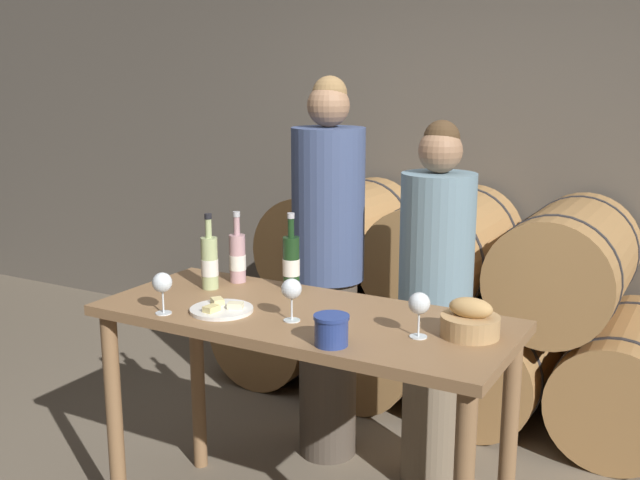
% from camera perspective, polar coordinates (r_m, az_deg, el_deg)
% --- Properties ---
extents(stone_wall_back, '(10.00, 0.12, 3.20)m').
position_cam_1_polar(stone_wall_back, '(4.64, 12.49, 9.78)').
color(stone_wall_back, '#60594F').
rests_on(stone_wall_back, ground_plane).
extents(barrel_stack, '(2.55, 0.98, 1.17)m').
position_cam_1_polar(barrel_stack, '(4.25, 9.43, -4.90)').
color(barrel_stack, '#A87A47').
rests_on(barrel_stack, ground_plane).
extents(tasting_table, '(1.55, 0.65, 0.94)m').
position_cam_1_polar(tasting_table, '(2.82, -1.29, -8.39)').
color(tasting_table, olive).
rests_on(tasting_table, ground_plane).
extents(person_left, '(0.33, 0.33, 1.79)m').
position_cam_1_polar(person_left, '(3.45, 0.62, -2.24)').
color(person_left, '#4C4238').
rests_on(person_left, ground_plane).
extents(person_right, '(0.32, 0.32, 1.62)m').
position_cam_1_polar(person_right, '(3.27, 8.76, -4.93)').
color(person_right, '#756651').
rests_on(person_right, ground_plane).
extents(wine_bottle_red, '(0.07, 0.07, 0.31)m').
position_cam_1_polar(wine_bottle_red, '(3.05, -2.21, -1.68)').
color(wine_bottle_red, '#193819').
rests_on(wine_bottle_red, tasting_table).
extents(wine_bottle_white, '(0.07, 0.07, 0.31)m').
position_cam_1_polar(wine_bottle_white, '(3.08, -8.41, -1.69)').
color(wine_bottle_white, '#ADBC7F').
rests_on(wine_bottle_white, tasting_table).
extents(wine_bottle_rose, '(0.07, 0.07, 0.30)m').
position_cam_1_polar(wine_bottle_rose, '(3.17, -6.31, -1.33)').
color(wine_bottle_rose, '#BC8E93').
rests_on(wine_bottle_rose, tasting_table).
extents(blue_crock, '(0.12, 0.12, 0.10)m').
position_cam_1_polar(blue_crock, '(2.43, 0.87, -6.77)').
color(blue_crock, navy).
rests_on(blue_crock, tasting_table).
extents(bread_basket, '(0.20, 0.20, 0.13)m').
position_cam_1_polar(bread_basket, '(2.57, 11.38, -6.10)').
color(bread_basket, tan).
rests_on(bread_basket, tasting_table).
extents(cheese_plate, '(0.23, 0.23, 0.04)m').
position_cam_1_polar(cheese_plate, '(2.80, -7.51, -5.23)').
color(cheese_plate, white).
rests_on(cheese_plate, tasting_table).
extents(wine_glass_far_left, '(0.07, 0.07, 0.16)m').
position_cam_1_polar(wine_glass_far_left, '(2.79, -11.93, -3.27)').
color(wine_glass_far_left, white).
rests_on(wine_glass_far_left, tasting_table).
extents(wine_glass_left, '(0.07, 0.07, 0.16)m').
position_cam_1_polar(wine_glass_left, '(2.65, -2.18, -3.83)').
color(wine_glass_left, white).
rests_on(wine_glass_left, tasting_table).
extents(wine_glass_center, '(0.07, 0.07, 0.16)m').
position_cam_1_polar(wine_glass_center, '(2.51, 7.57, -4.90)').
color(wine_glass_center, white).
rests_on(wine_glass_center, tasting_table).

